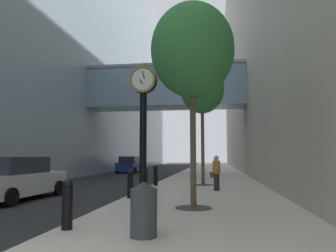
% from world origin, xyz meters
% --- Properties ---
extents(ground_plane, '(110.00, 110.00, 0.00)m').
position_xyz_m(ground_plane, '(0.00, 27.00, 0.00)').
color(ground_plane, '#262628').
rests_on(ground_plane, ground).
extents(sidewalk_right, '(5.99, 80.00, 0.14)m').
position_xyz_m(sidewalk_right, '(3.00, 30.00, 0.07)').
color(sidewalk_right, beige).
rests_on(sidewalk_right, ground).
extents(building_block_left, '(22.66, 80.00, 27.00)m').
position_xyz_m(building_block_left, '(-11.78, 29.96, 13.45)').
color(building_block_left, '#93A8B7').
rests_on(building_block_left, ground).
extents(building_block_right, '(9.00, 80.00, 32.81)m').
position_xyz_m(building_block_right, '(10.49, 30.00, 16.41)').
color(building_block_right, '#A89E89').
rests_on(building_block_right, ground).
extents(street_clock, '(0.84, 0.55, 4.48)m').
position_xyz_m(street_clock, '(1.24, 7.04, 2.60)').
color(street_clock, black).
rests_on(street_clock, sidewalk_right).
extents(bollard_nearest, '(0.24, 0.24, 1.06)m').
position_xyz_m(bollard_nearest, '(0.31, 3.91, 0.69)').
color(bollard_nearest, black).
rests_on(bollard_nearest, sidewalk_right).
extents(bollard_third, '(0.24, 0.24, 1.06)m').
position_xyz_m(bollard_third, '(0.31, 9.12, 0.69)').
color(bollard_third, black).
rests_on(bollard_third, sidewalk_right).
extents(bollard_fourth, '(0.24, 0.24, 1.06)m').
position_xyz_m(bollard_fourth, '(0.31, 11.72, 0.69)').
color(bollard_fourth, black).
rests_on(bollard_fourth, sidewalk_right).
extents(bollard_fifth, '(0.24, 0.24, 1.06)m').
position_xyz_m(bollard_fifth, '(0.31, 14.33, 0.69)').
color(bollard_fifth, black).
rests_on(bollard_fifth, sidewalk_right).
extents(street_tree_near, '(2.59, 2.59, 6.33)m').
position_xyz_m(street_tree_near, '(2.77, 7.14, 4.96)').
color(street_tree_near, '#333335').
rests_on(street_tree_near, sidewalk_right).
extents(street_tree_mid_near, '(2.41, 2.41, 6.65)m').
position_xyz_m(street_tree_mid_near, '(2.77, 15.04, 5.37)').
color(street_tree_mid_near, '#333335').
rests_on(street_tree_mid_near, sidewalk_right).
extents(trash_bin, '(0.53, 0.53, 1.05)m').
position_xyz_m(trash_bin, '(2.05, 3.52, 0.68)').
color(trash_bin, '#383D42').
rests_on(trash_bin, sidewalk_right).
extents(pedestrian_walking, '(0.52, 0.44, 1.57)m').
position_xyz_m(pedestrian_walking, '(3.47, 12.17, 0.96)').
color(pedestrian_walking, '#23232D').
rests_on(pedestrian_walking, sidewalk_right).
extents(car_blue_near, '(2.14, 4.33, 1.66)m').
position_xyz_m(car_blue_near, '(-5.25, 30.04, 0.81)').
color(car_blue_near, navy).
rests_on(car_blue_near, ground).
extents(car_white_mid, '(2.05, 4.69, 1.66)m').
position_xyz_m(car_white_mid, '(-4.16, 8.94, 0.80)').
color(car_white_mid, silver).
rests_on(car_white_mid, ground).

